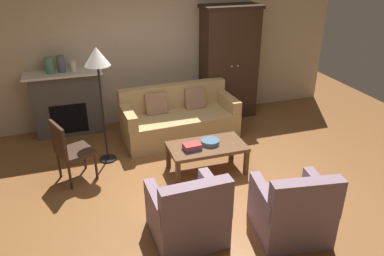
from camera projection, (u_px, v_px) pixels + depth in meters
The scene contains 15 objects.
ground_plane at pixel (195, 187), 5.21m from camera, with size 9.60×9.60×0.00m, color brown.
back_wall at pixel (150, 45), 6.79m from camera, with size 7.20×0.10×2.80m, color beige.
fireplace at pixel (67, 103), 6.50m from camera, with size 1.26×0.48×1.12m.
armoire at pixel (229, 62), 7.05m from camera, with size 1.06×0.57×2.07m.
couch at pixel (179, 120), 6.48m from camera, with size 1.96×0.95×0.86m.
coffee_table at pixel (207, 148), 5.44m from camera, with size 1.10×0.60×0.42m.
fruit_bowl at pixel (210, 142), 5.44m from camera, with size 0.26×0.26×0.07m, color slate.
book_stack at pixel (192, 147), 5.29m from camera, with size 0.25×0.19×0.09m.
mantel_vase_jade at pixel (50, 65), 6.14m from camera, with size 0.15×0.15×0.26m, color slate.
mantel_vase_slate at pixel (61, 64), 6.19m from camera, with size 0.13×0.13×0.27m, color #565B66.
mantel_vase_cream at pixel (73, 66), 6.26m from camera, with size 0.10×0.10×0.18m, color beige.
armchair_near_left at pixel (188, 215), 4.17m from camera, with size 0.80×0.80×0.88m.
armchair_near_right at pixel (292, 211), 4.23m from camera, with size 0.88×0.88×0.88m.
side_chair_wooden at pixel (68, 148), 5.15m from camera, with size 0.57×0.57×0.90m.
floor_lamp at pixel (98, 64), 5.23m from camera, with size 0.36×0.36×1.76m.
Camera 1 is at (-1.38, -4.12, 2.98)m, focal length 35.47 mm.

